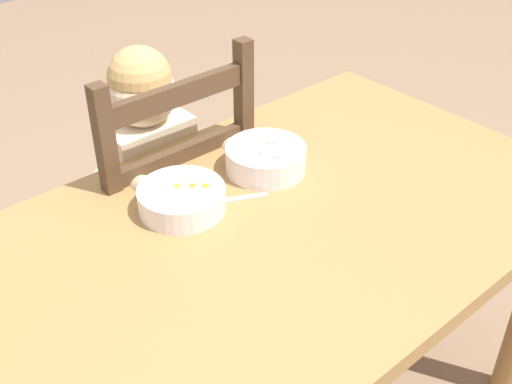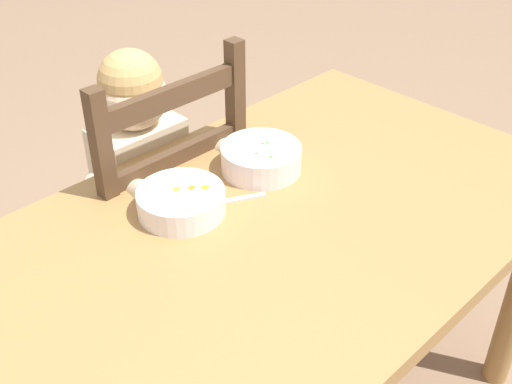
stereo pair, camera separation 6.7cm
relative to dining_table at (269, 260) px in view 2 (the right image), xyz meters
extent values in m
cube|color=#A07643|center=(0.00, 0.00, 0.08)|extent=(1.40, 0.81, 0.04)
cylinder|color=#A07643|center=(0.62, 0.33, -0.28)|extent=(0.07, 0.07, 0.68)
cube|color=#4C3522|center=(0.01, 0.51, -0.19)|extent=(0.42, 0.42, 0.02)
cube|color=#4C3522|center=(0.21, 0.69, -0.41)|extent=(0.04, 0.04, 0.42)
cube|color=#4C3522|center=(-0.17, 0.70, -0.41)|extent=(0.04, 0.04, 0.42)
cube|color=#4C3522|center=(0.20, 0.31, -0.41)|extent=(0.04, 0.04, 0.42)
cube|color=#4C3522|center=(-0.18, 0.32, -0.41)|extent=(0.04, 0.04, 0.42)
cube|color=#4C3522|center=(0.20, 0.31, 0.09)|extent=(0.04, 0.04, 0.53)
cube|color=#4C3522|center=(-0.18, 0.32, 0.09)|extent=(0.04, 0.04, 0.53)
cube|color=#4C3522|center=(0.01, 0.32, 0.27)|extent=(0.36, 0.03, 0.05)
cube|color=#4C3522|center=(0.01, 0.32, 0.11)|extent=(0.36, 0.03, 0.05)
cube|color=beige|center=(0.01, 0.48, -0.02)|extent=(0.22, 0.14, 0.32)
sphere|color=beige|center=(0.01, 0.48, 0.22)|extent=(0.17, 0.17, 0.17)
sphere|color=tan|center=(0.01, 0.48, 0.26)|extent=(0.16, 0.16, 0.16)
cylinder|color=#3F4C72|center=(-0.04, 0.36, -0.40)|extent=(0.07, 0.07, 0.44)
cylinder|color=#3F4C72|center=(0.07, 0.36, -0.40)|extent=(0.07, 0.07, 0.44)
cylinder|color=beige|center=(-0.12, 0.38, 0.06)|extent=(0.06, 0.24, 0.13)
cylinder|color=beige|center=(0.14, 0.38, 0.06)|extent=(0.06, 0.24, 0.13)
cylinder|color=white|center=(0.13, 0.16, 0.13)|extent=(0.19, 0.19, 0.06)
cylinder|color=white|center=(0.13, 0.16, 0.10)|extent=(0.08, 0.08, 0.01)
cylinder|color=#4E9838|center=(0.13, 0.16, 0.14)|extent=(0.15, 0.15, 0.03)
sphere|color=green|center=(0.15, 0.17, 0.16)|extent=(0.01, 0.01, 0.01)
sphere|color=#4F9F33|center=(0.11, 0.14, 0.16)|extent=(0.01, 0.01, 0.01)
sphere|color=#479231|center=(0.12, 0.11, 0.16)|extent=(0.01, 0.01, 0.01)
sphere|color=green|center=(0.16, 0.16, 0.16)|extent=(0.01, 0.01, 0.01)
cylinder|color=white|center=(-0.10, 0.16, 0.13)|extent=(0.18, 0.18, 0.05)
cylinder|color=white|center=(-0.10, 0.16, 0.10)|extent=(0.08, 0.08, 0.01)
cylinder|color=orange|center=(-0.10, 0.16, 0.14)|extent=(0.15, 0.15, 0.03)
cube|color=orange|center=(-0.08, 0.15, 0.15)|extent=(0.02, 0.02, 0.01)
cube|color=orange|center=(-0.10, 0.17, 0.15)|extent=(0.02, 0.02, 0.01)
cube|color=orange|center=(-0.06, 0.13, 0.15)|extent=(0.02, 0.02, 0.01)
cube|color=silver|center=(0.02, 0.10, 0.10)|extent=(0.09, 0.05, 0.00)
ellipsoid|color=silver|center=(-0.04, 0.13, 0.11)|extent=(0.05, 0.05, 0.01)
camera|label=1|loc=(-0.71, -0.77, 0.90)|focal=44.92mm
camera|label=2|loc=(-0.76, -0.72, 0.90)|focal=44.92mm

